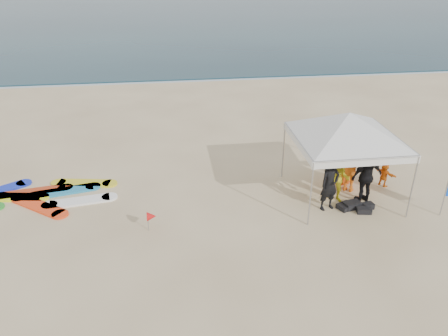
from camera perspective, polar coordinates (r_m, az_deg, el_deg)
name	(u,v)px	position (r m, az deg, el deg)	size (l,w,h in m)	color
ground	(209,247)	(12.80, -2.02, -10.24)	(120.00, 120.00, 0.00)	beige
ocean	(169,6)	(70.62, -7.25, 20.23)	(160.00, 84.00, 0.08)	#0C2633
shoreline_foam	(181,80)	(29.43, -5.66, 11.39)	(160.00, 1.20, 0.01)	silver
person_black_a	(330,184)	(14.47, 13.63, -2.05)	(0.67, 0.44, 1.83)	black
person_yellow	(337,178)	(15.02, 14.59, -1.34)	(0.83, 0.64, 1.70)	gold
person_orange_a	(351,167)	(15.79, 16.31, 0.17)	(1.19, 0.69, 1.85)	#DF5E13
person_black_b	(366,176)	(15.21, 18.11, -1.02)	(1.12, 0.47, 1.91)	black
person_orange_b	(345,161)	(16.16, 15.49, 0.93)	(0.91, 0.59, 1.86)	#F25815
person_seated	(384,174)	(16.68, 20.20, -0.76)	(0.85, 0.27, 0.92)	orange
canopy_tent	(350,113)	(14.54, 16.11, 6.93)	(4.60, 4.60, 3.47)	#A5A5A8
marker_pennant	(152,216)	(13.37, -9.44, -6.26)	(0.28, 0.28, 0.64)	#A5A5A8
gear_pile	(355,207)	(15.06, 16.76, -4.84)	(1.25, 0.80, 0.22)	black
surfboard_spread	(33,196)	(16.49, -23.63, -3.42)	(5.53, 2.79, 0.07)	#FF4115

